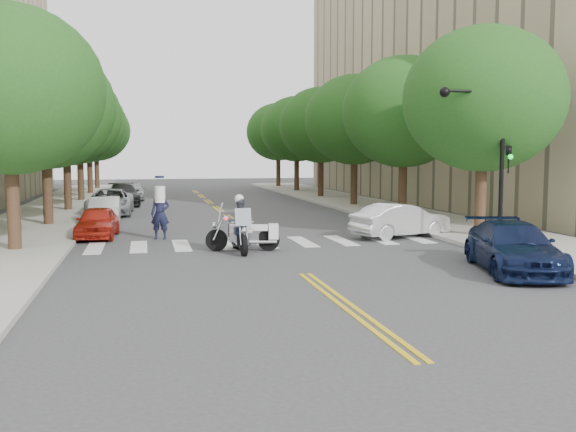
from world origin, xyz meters
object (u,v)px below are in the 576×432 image
object	(u,v)px
motorcycle_parked	(249,234)
officer_standing	(160,214)
motorcycle_police	(239,226)
sedan_blue	(513,247)
convertible	(401,220)

from	to	relation	value
motorcycle_parked	officer_standing	distance (m)	4.85
motorcycle_police	sedan_blue	distance (m)	9.05
motorcycle_police	motorcycle_parked	distance (m)	0.51
sedan_blue	motorcycle_police	bearing A→B (deg)	157.79
motorcycle_police	motorcycle_parked	xyz separation A→B (m)	(0.37, 0.14, -0.31)
motorcycle_police	motorcycle_parked	bearing A→B (deg)	-160.39
officer_standing	convertible	xyz separation A→B (m)	(9.59, -1.56, -0.32)
convertible	sedan_blue	distance (m)	7.86
sedan_blue	officer_standing	bearing A→B (deg)	151.18
convertible	motorcycle_parked	bearing A→B (deg)	91.06
officer_standing	convertible	bearing A→B (deg)	5.79
motorcycle_parked	sedan_blue	bearing A→B (deg)	-120.03
motorcycle_police	officer_standing	distance (m)	4.72
convertible	sedan_blue	world-z (taller)	sedan_blue
motorcycle_parked	officer_standing	xyz separation A→B (m)	(-2.97, 3.80, 0.44)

